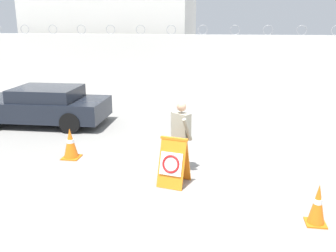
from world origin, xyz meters
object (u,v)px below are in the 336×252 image
Objects in this scene: barricade_sign at (174,161)px; parked_car_front_coupe at (43,105)px; security_guard at (181,134)px; traffic_cone_near at (70,143)px; traffic_cone_mid at (318,205)px.

parked_car_front_coupe reaches higher than barricade_sign.
security_guard reaches higher than barricade_sign.
traffic_cone_near is 0.18× the size of parked_car_front_coupe.
parked_car_front_coupe is (-5.00, 4.15, 0.13)m from barricade_sign.
traffic_cone_mid is at bearing -5.45° from security_guard.
security_guard is at bearing 142.10° from traffic_cone_mid.
parked_car_front_coupe is at bearing 178.78° from security_guard.
barricade_sign is 6.50m from parked_car_front_coupe.
security_guard is at bearing 97.90° from barricade_sign.
traffic_cone_mid is 0.17× the size of parked_car_front_coupe.
security_guard is 3.33m from traffic_cone_mid.
barricade_sign is at bearing 154.77° from traffic_cone_mid.
traffic_cone_near is (-2.88, 0.42, -0.51)m from security_guard.
security_guard is 2.21× the size of traffic_cone_mid.
barricade_sign is 1.40× the size of traffic_cone_mid.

